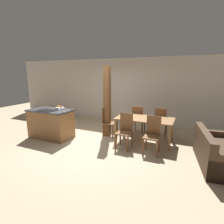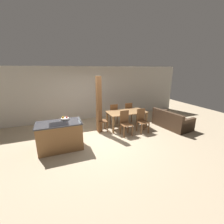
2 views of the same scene
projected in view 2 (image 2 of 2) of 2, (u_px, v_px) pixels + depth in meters
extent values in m
plane|color=tan|center=(99.00, 139.00, 5.74)|extent=(16.00, 16.00, 0.00)
cube|color=beige|center=(84.00, 94.00, 7.69)|extent=(11.20, 0.08, 2.70)
cube|color=olive|center=(60.00, 136.00, 4.91)|extent=(1.37, 0.73, 0.89)
cube|color=#38383D|center=(59.00, 123.00, 4.78)|extent=(1.41, 0.77, 0.04)
cube|color=black|center=(59.00, 124.00, 4.64)|extent=(0.56, 0.40, 0.01)
cylinder|color=silver|center=(65.00, 119.00, 5.04)|extent=(0.26, 0.26, 0.05)
sphere|color=red|center=(67.00, 117.00, 5.03)|extent=(0.06, 0.06, 0.06)
sphere|color=gold|center=(63.00, 117.00, 5.01)|extent=(0.08, 0.08, 0.08)
cylinder|color=silver|center=(80.00, 123.00, 4.71)|extent=(0.06, 0.06, 0.00)
cylinder|color=silver|center=(80.00, 122.00, 4.70)|extent=(0.01, 0.01, 0.09)
cone|color=silver|center=(80.00, 119.00, 4.68)|extent=(0.06, 0.06, 0.07)
cylinder|color=silver|center=(80.00, 122.00, 4.78)|extent=(0.06, 0.06, 0.00)
cylinder|color=silver|center=(80.00, 121.00, 4.77)|extent=(0.01, 0.01, 0.09)
cone|color=silver|center=(80.00, 118.00, 4.74)|extent=(0.06, 0.06, 0.07)
cylinder|color=silver|center=(80.00, 121.00, 4.85)|extent=(0.06, 0.06, 0.00)
cylinder|color=silver|center=(80.00, 120.00, 4.84)|extent=(0.01, 0.01, 0.09)
cone|color=silver|center=(79.00, 118.00, 4.81)|extent=(0.06, 0.06, 0.07)
cylinder|color=silver|center=(79.00, 121.00, 4.92)|extent=(0.06, 0.06, 0.00)
cylinder|color=silver|center=(79.00, 119.00, 4.91)|extent=(0.01, 0.01, 0.09)
cone|color=silver|center=(79.00, 117.00, 4.88)|extent=(0.06, 0.06, 0.07)
cube|color=olive|center=(127.00, 112.00, 6.64)|extent=(1.72, 0.89, 0.03)
cube|color=olive|center=(113.00, 125.00, 6.13)|extent=(0.07, 0.07, 0.72)
cube|color=olive|center=(146.00, 120.00, 6.68)|extent=(0.07, 0.07, 0.72)
cube|color=olive|center=(107.00, 119.00, 6.81)|extent=(0.07, 0.07, 0.72)
cube|color=olive|center=(137.00, 116.00, 7.36)|extent=(0.07, 0.07, 0.72)
cube|color=brown|center=(126.00, 125.00, 5.92)|extent=(0.40, 0.40, 0.02)
cube|color=brown|center=(124.00, 117.00, 6.01)|extent=(0.38, 0.02, 0.52)
cube|color=brown|center=(124.00, 132.00, 5.76)|extent=(0.04, 0.04, 0.45)
cube|color=brown|center=(132.00, 131.00, 5.89)|extent=(0.04, 0.04, 0.45)
cube|color=brown|center=(120.00, 129.00, 6.08)|extent=(0.04, 0.04, 0.45)
cube|color=brown|center=(128.00, 128.00, 6.20)|extent=(0.04, 0.04, 0.45)
cube|color=brown|center=(143.00, 122.00, 6.19)|extent=(0.40, 0.40, 0.02)
cube|color=brown|center=(141.00, 115.00, 6.28)|extent=(0.38, 0.02, 0.52)
cube|color=brown|center=(141.00, 129.00, 6.03)|extent=(0.04, 0.04, 0.45)
cube|color=brown|center=(149.00, 128.00, 6.16)|extent=(0.04, 0.04, 0.45)
cube|color=brown|center=(137.00, 126.00, 6.35)|extent=(0.04, 0.04, 0.45)
cube|color=brown|center=(144.00, 125.00, 6.47)|extent=(0.04, 0.04, 0.45)
cube|color=brown|center=(112.00, 114.00, 7.25)|extent=(0.40, 0.40, 0.02)
cube|color=brown|center=(114.00, 110.00, 7.00)|extent=(0.38, 0.02, 0.52)
cube|color=brown|center=(114.00, 117.00, 7.53)|extent=(0.04, 0.04, 0.45)
cube|color=brown|center=(108.00, 118.00, 7.41)|extent=(0.04, 0.04, 0.45)
cube|color=brown|center=(117.00, 119.00, 7.22)|extent=(0.04, 0.04, 0.45)
cube|color=brown|center=(110.00, 120.00, 7.09)|extent=(0.04, 0.04, 0.45)
cube|color=brown|center=(127.00, 113.00, 7.52)|extent=(0.40, 0.40, 0.02)
cube|color=brown|center=(129.00, 108.00, 7.27)|extent=(0.38, 0.02, 0.52)
cube|color=brown|center=(128.00, 116.00, 7.81)|extent=(0.04, 0.04, 0.45)
cube|color=brown|center=(122.00, 116.00, 7.68)|extent=(0.04, 0.04, 0.45)
cube|color=brown|center=(131.00, 118.00, 7.49)|extent=(0.04, 0.04, 0.45)
cube|color=brown|center=(125.00, 118.00, 7.37)|extent=(0.04, 0.04, 0.45)
cube|color=brown|center=(102.00, 121.00, 6.31)|extent=(0.40, 0.40, 0.02)
cube|color=brown|center=(97.00, 115.00, 6.17)|extent=(0.02, 0.38, 0.52)
cube|color=brown|center=(107.00, 127.00, 6.28)|extent=(0.04, 0.04, 0.45)
cube|color=brown|center=(105.00, 124.00, 6.60)|extent=(0.04, 0.04, 0.45)
cube|color=brown|center=(99.00, 128.00, 6.16)|extent=(0.04, 0.04, 0.45)
cube|color=brown|center=(97.00, 125.00, 6.47)|extent=(0.04, 0.04, 0.45)
cube|color=#473323|center=(172.00, 122.00, 6.84)|extent=(1.15, 1.74, 0.46)
cube|color=#473323|center=(167.00, 115.00, 6.55)|extent=(0.39, 1.63, 0.34)
cube|color=#473323|center=(187.00, 126.00, 6.20)|extent=(0.93, 0.27, 0.60)
cube|color=#473323|center=(160.00, 116.00, 7.44)|extent=(0.93, 0.27, 0.60)
cube|color=brown|center=(99.00, 105.00, 6.09)|extent=(0.19, 0.19, 2.31)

